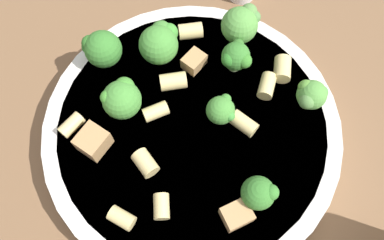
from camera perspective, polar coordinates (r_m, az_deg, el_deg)
name	(u,v)px	position (r m, az deg, el deg)	size (l,w,h in m)	color
ground_plane	(192,137)	(0.39, 0.00, -2.54)	(2.00, 2.00, 0.00)	brown
pasta_bowl	(192,130)	(0.38, 0.00, -1.46)	(0.29, 0.29, 0.03)	silver
broccoli_floret_0	(236,57)	(0.38, 6.71, 9.55)	(0.03, 0.03, 0.03)	#9EC175
broccoli_floret_1	(259,193)	(0.33, 10.24, -10.87)	(0.03, 0.03, 0.04)	#93B766
broccoli_floret_2	(241,24)	(0.40, 7.49, 14.34)	(0.04, 0.04, 0.04)	#9EC175
broccoli_floret_3	(311,95)	(0.37, 17.69, 3.68)	(0.03, 0.03, 0.03)	#9EC175
broccoli_floret_4	(122,98)	(0.35, -10.68, 3.26)	(0.04, 0.04, 0.04)	#93B766
broccoli_floret_5	(161,42)	(0.39, -4.74, 11.78)	(0.04, 0.04, 0.04)	#84AD60
broccoli_floret_6	(221,110)	(0.35, 4.45, 1.50)	(0.03, 0.03, 0.03)	#9EC175
broccoli_floret_7	(101,48)	(0.39, -13.69, 10.55)	(0.04, 0.04, 0.04)	#9EC175
rigatoni_0	(122,218)	(0.34, -10.66, -14.47)	(0.01, 0.01, 0.02)	#E0C67F
rigatoni_1	(145,163)	(0.34, -7.11, -6.52)	(0.02, 0.02, 0.02)	#E0C67F
rigatoni_2	(161,206)	(0.33, -4.68, -13.00)	(0.01, 0.01, 0.02)	#E0C67F
rigatoni_3	(169,83)	(0.37, -3.48, 5.68)	(0.02, 0.02, 0.03)	#E0C67F
rigatoni_4	(282,69)	(0.39, 13.60, 7.58)	(0.02, 0.02, 0.02)	#E0C67F
rigatoni_5	(267,86)	(0.38, 11.34, 5.12)	(0.02, 0.02, 0.02)	#E0C67F
rigatoni_6	(156,111)	(0.36, -5.55, 1.31)	(0.01, 0.01, 0.02)	#E0C67F
rigatoni_7	(191,31)	(0.41, -0.22, 13.40)	(0.02, 0.02, 0.02)	#E0C67F
rigatoni_8	(71,125)	(0.37, -17.89, -0.73)	(0.01, 0.01, 0.02)	#E0C67F
rigatoni_9	(244,123)	(0.36, 7.88, -0.52)	(0.02, 0.02, 0.03)	#E0C67F
chicken_chunk_0	(194,61)	(0.39, 0.30, 8.93)	(0.02, 0.02, 0.01)	tan
chicken_chunk_1	(233,217)	(0.33, 6.22, -14.43)	(0.02, 0.02, 0.02)	tan
chicken_chunk_2	(93,141)	(0.36, -14.83, -3.18)	(0.03, 0.02, 0.02)	tan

